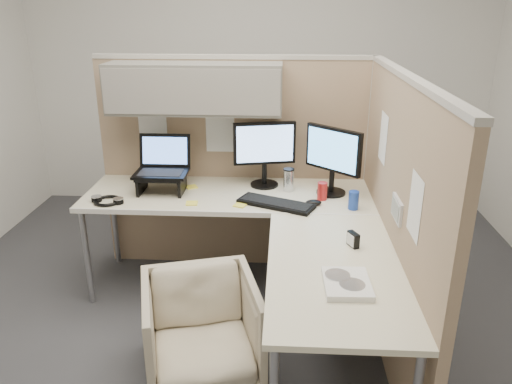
# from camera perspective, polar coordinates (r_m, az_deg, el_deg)

# --- Properties ---
(ground) EXTENTS (4.50, 4.50, 0.00)m
(ground) POSITION_cam_1_polar(r_m,az_deg,el_deg) (3.34, -2.03, -15.28)
(ground) COLOR #35353A
(ground) RESTS_ON ground
(partition_back) EXTENTS (2.00, 0.36, 1.63)m
(partition_back) POSITION_cam_1_polar(r_m,az_deg,el_deg) (3.66, -4.47, 6.96)
(partition_back) COLOR tan
(partition_back) RESTS_ON ground
(partition_right) EXTENTS (0.07, 2.03, 1.63)m
(partition_right) POSITION_cam_1_polar(r_m,az_deg,el_deg) (2.93, 15.46, -3.10)
(partition_right) COLOR tan
(partition_right) RESTS_ON ground
(desk) EXTENTS (2.00, 1.98, 0.73)m
(desk) POSITION_cam_1_polar(r_m,az_deg,el_deg) (3.10, 0.33, -3.64)
(desk) COLOR beige
(desk) RESTS_ON ground
(office_chair) EXTENTS (0.74, 0.72, 0.63)m
(office_chair) POSITION_cam_1_polar(r_m,az_deg,el_deg) (2.85, -6.26, -14.84)
(office_chair) COLOR #B8A992
(office_chair) RESTS_ON ground
(monitor_left) EXTENTS (0.44, 0.20, 0.47)m
(monitor_left) POSITION_cam_1_polar(r_m,az_deg,el_deg) (3.53, 0.98, 4.94)
(monitor_left) COLOR black
(monitor_left) RESTS_ON desk
(monitor_right) EXTENTS (0.35, 0.32, 0.47)m
(monitor_right) POSITION_cam_1_polar(r_m,az_deg,el_deg) (3.41, 8.78, 4.15)
(monitor_right) COLOR black
(monitor_right) RESTS_ON desk
(laptop_station) EXTENTS (0.36, 0.31, 0.38)m
(laptop_station) POSITION_cam_1_polar(r_m,az_deg,el_deg) (3.53, -10.67, 2.39)
(laptop_station) COLOR black
(laptop_station) RESTS_ON desk
(keyboard) EXTENTS (0.53, 0.36, 0.02)m
(keyboard) POSITION_cam_1_polar(r_m,az_deg,el_deg) (3.26, 2.29, -1.35)
(keyboard) COLOR black
(keyboard) RESTS_ON desk
(mouse) EXTENTS (0.11, 0.08, 0.04)m
(mouse) POSITION_cam_1_polar(r_m,az_deg,el_deg) (3.27, 6.60, -1.21)
(mouse) COLOR black
(mouse) RESTS_ON desk
(travel_mug) EXTENTS (0.08, 0.08, 0.16)m
(travel_mug) POSITION_cam_1_polar(r_m,az_deg,el_deg) (3.49, 3.76, 1.40)
(travel_mug) COLOR silver
(travel_mug) RESTS_ON desk
(soda_can_green) EXTENTS (0.07, 0.07, 0.12)m
(soda_can_green) POSITION_cam_1_polar(r_m,az_deg,el_deg) (3.24, 11.09, -0.93)
(soda_can_green) COLOR #1E3FA5
(soda_can_green) RESTS_ON desk
(soda_can_silver) EXTENTS (0.07, 0.07, 0.12)m
(soda_can_silver) POSITION_cam_1_polar(r_m,az_deg,el_deg) (3.36, 7.58, 0.10)
(soda_can_silver) COLOR #B21E1E
(soda_can_silver) RESTS_ON desk
(sticky_note_c) EXTENTS (0.10, 0.10, 0.01)m
(sticky_note_c) POSITION_cam_1_polar(r_m,az_deg,el_deg) (3.60, -7.39, 0.59)
(sticky_note_c) COLOR #F9EA41
(sticky_note_c) RESTS_ON desk
(sticky_note_b) EXTENTS (0.10, 0.10, 0.01)m
(sticky_note_b) POSITION_cam_1_polar(r_m,az_deg,el_deg) (3.25, -1.82, -1.50)
(sticky_note_b) COLOR #F9EA41
(sticky_note_b) RESTS_ON desk
(sticky_note_a) EXTENTS (0.08, 0.08, 0.01)m
(sticky_note_a) POSITION_cam_1_polar(r_m,az_deg,el_deg) (3.31, -7.35, -1.27)
(sticky_note_a) COLOR #F9EA41
(sticky_note_a) RESTS_ON desk
(headphones) EXTENTS (0.22, 0.21, 0.03)m
(headphones) POSITION_cam_1_polar(r_m,az_deg,el_deg) (3.44, -16.61, -0.94)
(headphones) COLOR black
(headphones) RESTS_ON desk
(paper_stack) EXTENTS (0.22, 0.28, 0.03)m
(paper_stack) POSITION_cam_1_polar(r_m,az_deg,el_deg) (2.40, 10.34, -10.25)
(paper_stack) COLOR white
(paper_stack) RESTS_ON desk
(desk_clock) EXTENTS (0.06, 0.09, 0.08)m
(desk_clock) POSITION_cam_1_polar(r_m,az_deg,el_deg) (2.76, 11.03, -5.35)
(desk_clock) COLOR black
(desk_clock) RESTS_ON desk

